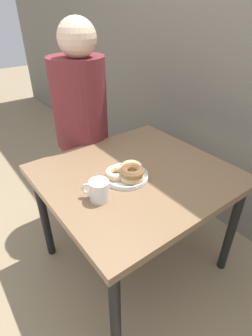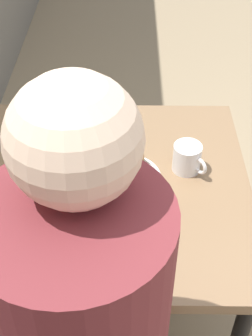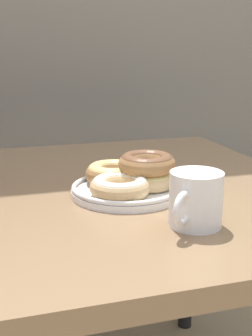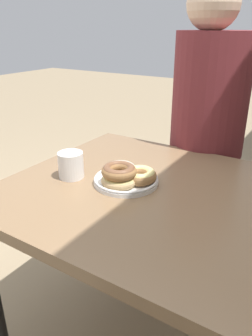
{
  "view_description": "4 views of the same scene",
  "coord_description": "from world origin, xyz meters",
  "px_view_note": "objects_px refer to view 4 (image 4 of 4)",
  "views": [
    {
      "loc": [
        0.91,
        -0.44,
        1.48
      ],
      "look_at": [
        0.01,
        0.24,
        0.76
      ],
      "focal_mm": 28.0,
      "sensor_mm": 36.0,
      "label": 1
    },
    {
      "loc": [
        -1.11,
        0.23,
        1.77
      ],
      "look_at": [
        0.01,
        0.24,
        0.76
      ],
      "focal_mm": 50.0,
      "sensor_mm": 36.0,
      "label": 2
    },
    {
      "loc": [
        -0.27,
        -0.67,
        1.02
      ],
      "look_at": [
        0.01,
        0.24,
        0.76
      ],
      "focal_mm": 50.0,
      "sensor_mm": 36.0,
      "label": 3
    },
    {
      "loc": [
        0.91,
        0.82,
        1.23
      ],
      "look_at": [
        0.01,
        0.24,
        0.76
      ],
      "focal_mm": 35.0,
      "sensor_mm": 36.0,
      "label": 4
    }
  ],
  "objects_px": {
    "person_figure": "(208,126)",
    "donut_plate": "(125,175)",
    "coffee_mug": "(71,164)",
    "dining_table": "(145,206)"
  },
  "relations": [
    {
      "from": "dining_table",
      "to": "coffee_mug",
      "type": "bearing_deg",
      "value": -75.44
    },
    {
      "from": "donut_plate",
      "to": "coffee_mug",
      "type": "height_order",
      "value": "coffee_mug"
    },
    {
      "from": "dining_table",
      "to": "person_figure",
      "type": "relative_size",
      "value": 0.68
    },
    {
      "from": "dining_table",
      "to": "donut_plate",
      "type": "relative_size",
      "value": 3.8
    },
    {
      "from": "person_figure",
      "to": "donut_plate",
      "type": "bearing_deg",
      "value": -7.29
    },
    {
      "from": "dining_table",
      "to": "person_figure",
      "type": "bearing_deg",
      "value": 179.22
    },
    {
      "from": "coffee_mug",
      "to": "person_figure",
      "type": "distance_m",
      "value": 0.75
    },
    {
      "from": "coffee_mug",
      "to": "person_figure",
      "type": "bearing_deg",
      "value": 157.3
    },
    {
      "from": "dining_table",
      "to": "donut_plate",
      "type": "xyz_separation_m",
      "value": [
        0.02,
        -0.07,
        0.11
      ]
    },
    {
      "from": "dining_table",
      "to": "coffee_mug",
      "type": "xyz_separation_m",
      "value": [
        0.07,
        -0.28,
        0.13
      ]
    }
  ]
}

